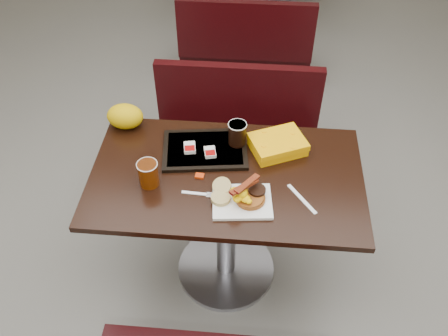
# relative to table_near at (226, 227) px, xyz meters

# --- Properties ---
(floor) EXTENTS (6.00, 7.00, 0.01)m
(floor) POSITION_rel_table_near_xyz_m (0.00, 0.00, -0.38)
(floor) COLOR slate
(floor) RESTS_ON ground
(table_near) EXTENTS (1.20, 0.70, 0.75)m
(table_near) POSITION_rel_table_near_xyz_m (0.00, 0.00, 0.00)
(table_near) COLOR black
(table_near) RESTS_ON floor
(bench_near_n) EXTENTS (1.00, 0.46, 0.72)m
(bench_near_n) POSITION_rel_table_near_xyz_m (0.00, 0.70, -0.02)
(bench_near_n) COLOR black
(bench_near_n) RESTS_ON floor
(bench_far_s) EXTENTS (1.00, 0.46, 0.72)m
(bench_far_s) POSITION_rel_table_near_xyz_m (0.00, 1.90, -0.02)
(bench_far_s) COLOR black
(bench_far_s) RESTS_ON floor
(platter) EXTENTS (0.26, 0.21, 0.01)m
(platter) POSITION_rel_table_near_xyz_m (0.08, -0.16, 0.38)
(platter) COLOR white
(platter) RESTS_ON table_near
(pancake_stack) EXTENTS (0.14, 0.14, 0.03)m
(pancake_stack) POSITION_rel_table_near_xyz_m (0.11, -0.15, 0.40)
(pancake_stack) COLOR #925118
(pancake_stack) RESTS_ON platter
(sausage_patty) EXTENTS (0.09, 0.09, 0.01)m
(sausage_patty) POSITION_rel_table_near_xyz_m (0.14, -0.12, 0.42)
(sausage_patty) COLOR black
(sausage_patty) RESTS_ON pancake_stack
(scrambled_eggs) EXTENTS (0.09, 0.08, 0.05)m
(scrambled_eggs) POSITION_rel_table_near_xyz_m (0.07, -0.17, 0.44)
(scrambled_eggs) COLOR yellow
(scrambled_eggs) RESTS_ON pancake_stack
(bacon_strips) EXTENTS (0.15, 0.15, 0.01)m
(bacon_strips) POSITION_rel_table_near_xyz_m (0.08, -0.15, 0.47)
(bacon_strips) COLOR #480509
(bacon_strips) RESTS_ON scrambled_eggs
(muffin_bottom) EXTENTS (0.10, 0.10, 0.02)m
(muffin_bottom) POSITION_rel_table_near_xyz_m (-0.01, -0.16, 0.40)
(muffin_bottom) COLOR tan
(muffin_bottom) RESTS_ON platter
(muffin_top) EXTENTS (0.10, 0.10, 0.05)m
(muffin_top) POSITION_rel_table_near_xyz_m (-0.01, -0.11, 0.41)
(muffin_top) COLOR tan
(muffin_top) RESTS_ON platter
(coffee_cup_near) EXTENTS (0.10, 0.10, 0.12)m
(coffee_cup_near) POSITION_rel_table_near_xyz_m (-0.33, -0.08, 0.43)
(coffee_cup_near) COLOR #802D04
(coffee_cup_near) RESTS_ON table_near
(fork) EXTENTS (0.15, 0.04, 0.00)m
(fork) POSITION_rel_table_near_xyz_m (-0.13, -0.13, 0.38)
(fork) COLOR white
(fork) RESTS_ON table_near
(knife) EXTENTS (0.12, 0.16, 0.00)m
(knife) POSITION_rel_table_near_xyz_m (0.33, -0.12, 0.38)
(knife) COLOR white
(knife) RESTS_ON table_near
(condiment_syrup) EXTENTS (0.04, 0.03, 0.01)m
(condiment_syrup) POSITION_rel_table_near_xyz_m (-0.12, -0.02, 0.38)
(condiment_syrup) COLOR red
(condiment_syrup) RESTS_ON table_near
(condiment_ketchup) EXTENTS (0.04, 0.03, 0.01)m
(condiment_ketchup) POSITION_rel_table_near_xyz_m (-0.08, 0.06, 0.38)
(condiment_ketchup) COLOR #8C0504
(condiment_ketchup) RESTS_ON table_near
(tray) EXTENTS (0.41, 0.32, 0.02)m
(tray) POSITION_rel_table_near_xyz_m (-0.11, 0.14, 0.38)
(tray) COLOR black
(tray) RESTS_ON table_near
(hashbrown_sleeve_left) EXTENTS (0.06, 0.08, 0.02)m
(hashbrown_sleeve_left) POSITION_rel_table_near_xyz_m (-0.18, 0.13, 0.40)
(hashbrown_sleeve_left) COLOR silver
(hashbrown_sleeve_left) RESTS_ON tray
(hashbrown_sleeve_right) EXTENTS (0.06, 0.08, 0.02)m
(hashbrown_sleeve_right) POSITION_rel_table_near_xyz_m (-0.08, 0.11, 0.40)
(hashbrown_sleeve_right) COLOR silver
(hashbrown_sleeve_right) RESTS_ON tray
(coffee_cup_far) EXTENTS (0.09, 0.09, 0.11)m
(coffee_cup_far) POSITION_rel_table_near_xyz_m (0.03, 0.19, 0.45)
(coffee_cup_far) COLOR black
(coffee_cup_far) RESTS_ON tray
(clamshell) EXTENTS (0.29, 0.26, 0.06)m
(clamshell) POSITION_rel_table_near_xyz_m (0.22, 0.18, 0.41)
(clamshell) COLOR #F9A704
(clamshell) RESTS_ON table_near
(paper_bag) EXTENTS (0.20, 0.16, 0.12)m
(paper_bag) POSITION_rel_table_near_xyz_m (-0.51, 0.29, 0.44)
(paper_bag) COLOR #D1B206
(paper_bag) RESTS_ON table_near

